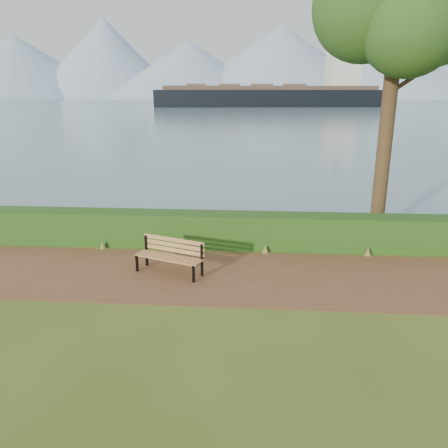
{
  "coord_description": "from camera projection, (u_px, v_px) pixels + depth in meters",
  "views": [
    {
      "loc": [
        1.31,
        -9.83,
        4.42
      ],
      "look_at": [
        0.47,
        1.2,
        1.1
      ],
      "focal_mm": 35.0,
      "sensor_mm": 36.0,
      "label": 1
    }
  ],
  "objects": [
    {
      "name": "path",
      "position": [
        203.0,
        275.0,
        11.04
      ],
      "size": [
        40.0,
        3.4,
        0.01
      ],
      "primitive_type": "cube",
      "color": "brown",
      "rests_on": "ground"
    },
    {
      "name": "cargo_ship",
      "position": [
        277.0,
        96.0,
        148.92
      ],
      "size": [
        78.47,
        21.88,
        23.54
      ],
      "rotation": [
        0.0,
        0.0,
        0.13
      ],
      "color": "black",
      "rests_on": "ground"
    },
    {
      "name": "ground",
      "position": [
        201.0,
        280.0,
        10.75
      ],
      "size": [
        140.0,
        140.0,
        0.0
      ],
      "primitive_type": "plane",
      "color": "#3D5117",
      "rests_on": "ground"
    },
    {
      "name": "mountains",
      "position": [
        247.0,
        66.0,
        391.31
      ],
      "size": [
        585.0,
        190.0,
        70.0
      ],
      "color": "#8598B1",
      "rests_on": "ground"
    },
    {
      "name": "hedge",
      "position": [
        212.0,
        229.0,
        13.09
      ],
      "size": [
        32.0,
        0.85,
        1.0
      ],
      "primitive_type": "cube",
      "color": "#1C4313",
      "rests_on": "ground"
    },
    {
      "name": "water",
      "position": [
        256.0,
        101.0,
        259.09
      ],
      "size": [
        700.0,
        510.0,
        0.0
      ],
      "primitive_type": "cube",
      "color": "slate",
      "rests_on": "ground"
    },
    {
      "name": "bench",
      "position": [
        171.0,
        254.0,
        11.07
      ],
      "size": [
        1.84,
        1.11,
        0.89
      ],
      "rotation": [
        0.0,
        0.0,
        -0.36
      ],
      "color": "black",
      "rests_on": "ground"
    }
  ]
}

